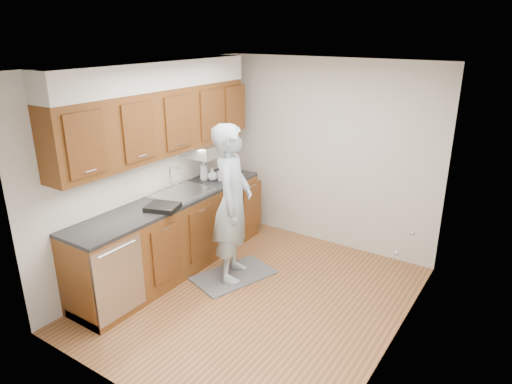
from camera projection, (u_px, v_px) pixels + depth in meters
floor at (256, 298)px, 5.09m from camera, size 3.50×3.50×0.00m
ceiling at (256, 66)px, 4.24m from camera, size 3.50×3.50×0.00m
wall_left at (152, 169)px, 5.44m from camera, size 0.02×3.50×2.50m
wall_right at (403, 225)px, 3.89m from camera, size 0.02×3.50×2.50m
wall_back at (329, 155)px, 6.04m from camera, size 3.00×0.02×2.50m
counter at (174, 233)px, 5.54m from camera, size 0.64×2.80×1.30m
upper_cabinets at (160, 111)px, 5.15m from camera, size 0.47×2.80×1.21m
closet_door at (409, 236)px, 4.21m from camera, size 0.02×1.22×2.05m
floor_mat at (234, 275)px, 5.53m from camera, size 0.84×1.09×0.02m
person at (232, 193)px, 5.17m from camera, size 0.75×0.88×2.10m
soap_bottle_a at (204, 169)px, 5.99m from camera, size 0.16×0.16×0.29m
soap_bottle_b at (221, 173)px, 6.00m from camera, size 0.11×0.11×0.18m
soap_bottle_c at (212, 174)px, 6.00m from camera, size 0.19×0.19×0.17m
steel_can at (226, 177)px, 5.93m from camera, size 0.08×0.08×0.13m
dish_rack at (163, 207)px, 5.04m from camera, size 0.42×0.38×0.05m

